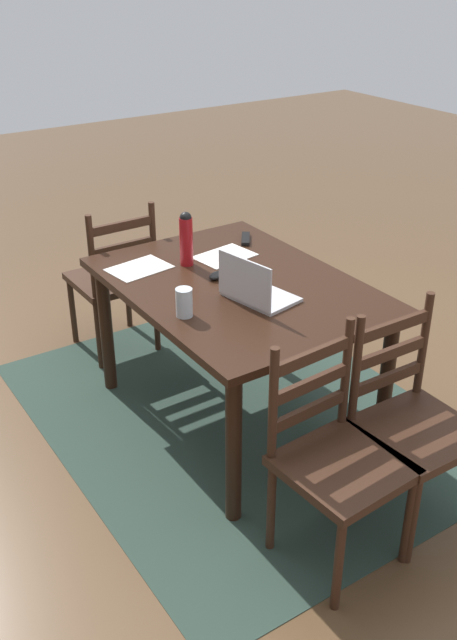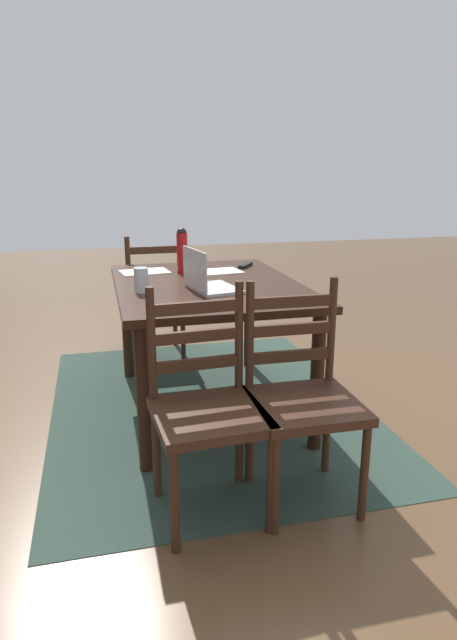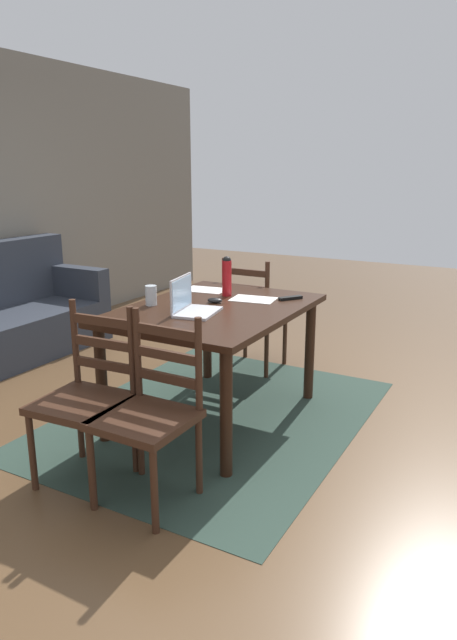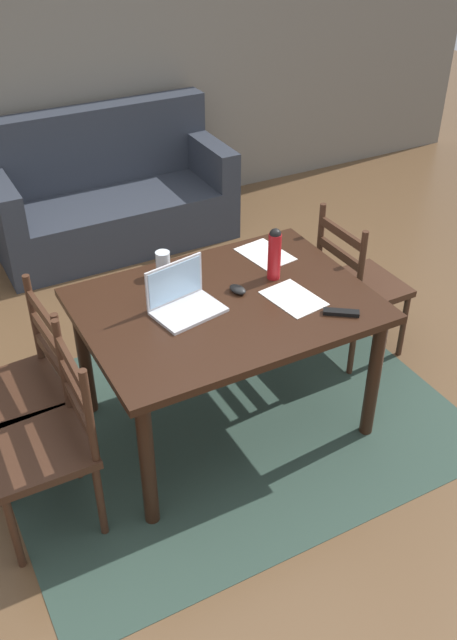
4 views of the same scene
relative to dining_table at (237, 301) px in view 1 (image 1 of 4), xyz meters
The scene contains 13 objects.
ground_plane 0.68m from the dining_table, ahead, with size 14.00×14.00×0.00m, color brown.
area_rug 0.67m from the dining_table, ahead, with size 2.38×1.85×0.01m, color #2D4238.
dining_table is the anchor object (origin of this frame).
chair_right_far 1.03m from the dining_table, 11.69° to the left, with size 0.45×0.45×0.95m.
chair_left_far 1.04m from the dining_table, 168.14° to the left, with size 0.47×0.47×0.95m.
chair_left_near 1.04m from the dining_table, 168.26° to the right, with size 0.45×0.45×0.95m.
laptop 0.26m from the dining_table, 166.51° to the left, with size 0.36×0.28×0.23m.
water_bottle 0.41m from the dining_table, 15.14° to the left, with size 0.07×0.07×0.28m.
drinking_glass 0.45m from the dining_table, 112.60° to the left, with size 0.07×0.07×0.13m, color silver.
computer_mouse 0.16m from the dining_table, 28.78° to the left, with size 0.06×0.10×0.03m, color black.
tv_remote 0.57m from the dining_table, 38.97° to the right, with size 0.04×0.17×0.02m, color black.
paper_stack_left 0.35m from the dining_table, 22.92° to the right, with size 0.21×0.30×0.00m, color white.
paper_stack_right 0.53m from the dining_table, 37.55° to the left, with size 0.21×0.30×0.00m, color white.
Camera 1 is at (-2.58, 1.75, 2.21)m, focal length 39.94 mm.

